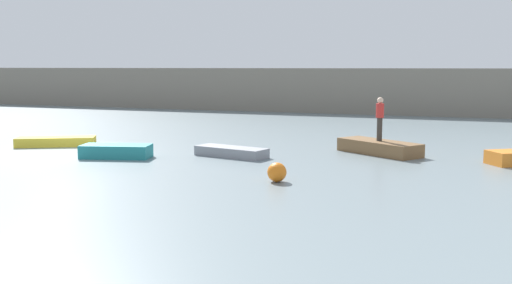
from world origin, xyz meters
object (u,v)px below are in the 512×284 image
mooring_buoy (277,172)px  rowboat_brown (379,147)px  person_red_shirt (380,116)px  rowboat_teal (116,151)px  rowboat_grey (231,152)px  rowboat_yellow (56,141)px

mooring_buoy → rowboat_brown: bearing=74.4°
person_red_shirt → mooring_buoy: size_ratio=2.94×
rowboat_teal → rowboat_brown: (9.44, 4.71, 0.01)m
rowboat_teal → person_red_shirt: size_ratio=1.50×
person_red_shirt → mooring_buoy: person_red_shirt is taller
rowboat_teal → rowboat_grey: 4.50m
rowboat_yellow → mooring_buoy: bearing=-48.6°
rowboat_teal → mooring_buoy: mooring_buoy is taller
rowboat_yellow → rowboat_brown: size_ratio=0.94×
rowboat_grey → person_red_shirt: (5.36, 2.80, 1.35)m
rowboat_grey → mooring_buoy: size_ratio=4.95×
rowboat_teal → rowboat_brown: bearing=11.2°
rowboat_yellow → rowboat_teal: rowboat_teal is taller
rowboat_teal → rowboat_brown: rowboat_brown is taller
rowboat_brown → rowboat_yellow: bearing=-135.5°
rowboat_brown → mooring_buoy: bearing=-72.3°
rowboat_brown → mooring_buoy: size_ratio=5.96×
rowboat_yellow → person_red_shirt: bearing=-17.6°
rowboat_teal → rowboat_grey: (4.08, 1.91, -0.07)m
rowboat_teal → rowboat_brown: size_ratio=0.74×
rowboat_brown → person_red_shirt: size_ratio=2.03×
rowboat_brown → mooring_buoy: 7.33m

